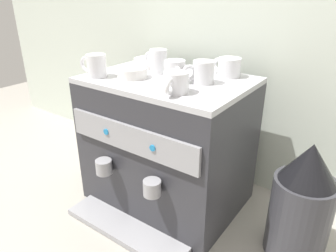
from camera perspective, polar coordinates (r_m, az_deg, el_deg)
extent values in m
plane|color=#9E998E|center=(1.30, 0.00, -12.59)|extent=(4.00, 4.00, 0.00)
cube|color=silver|center=(1.33, 7.67, 11.21)|extent=(2.80, 0.03, 0.97)
cube|color=#2D2D33|center=(1.17, 0.00, -3.26)|extent=(0.55, 0.40, 0.47)
cube|color=#B7B7BC|center=(1.08, 0.00, 8.38)|extent=(0.55, 0.40, 0.02)
cube|color=#939399|center=(0.98, -7.02, -2.31)|extent=(0.51, 0.01, 0.09)
cylinder|color=#1E7AB7|center=(1.04, -11.23, -1.04)|extent=(0.02, 0.01, 0.02)
cylinder|color=#1E7AB7|center=(0.92, -2.83, -4.04)|extent=(0.02, 0.01, 0.02)
cube|color=#939399|center=(1.14, -7.71, -18.08)|extent=(0.47, 0.12, 0.02)
cylinder|color=#939399|center=(1.10, -11.64, -7.30)|extent=(0.06, 0.06, 0.05)
cylinder|color=#939399|center=(0.97, -2.92, -11.21)|extent=(0.06, 0.06, 0.05)
cylinder|color=white|center=(1.11, 11.14, 10.47)|extent=(0.08, 0.08, 0.06)
torus|color=white|center=(1.14, 9.18, 10.97)|extent=(0.05, 0.03, 0.05)
cylinder|color=white|center=(1.02, 1.28, 9.98)|extent=(0.07, 0.07, 0.07)
torus|color=white|center=(0.98, 1.79, 9.35)|extent=(0.05, 0.04, 0.05)
cylinder|color=white|center=(1.02, 6.49, 9.78)|extent=(0.07, 0.07, 0.07)
torus|color=white|center=(1.00, 3.92, 9.68)|extent=(0.04, 0.05, 0.05)
cylinder|color=white|center=(1.11, -12.91, 10.68)|extent=(0.07, 0.07, 0.08)
torus|color=white|center=(1.14, -14.64, 10.87)|extent=(0.06, 0.02, 0.06)
cylinder|color=white|center=(1.13, -1.78, 11.72)|extent=(0.06, 0.06, 0.08)
torus|color=white|center=(1.17, -3.28, 12.06)|extent=(0.06, 0.02, 0.06)
cylinder|color=white|center=(0.91, 1.50, 7.98)|extent=(0.07, 0.07, 0.06)
torus|color=white|center=(0.87, 0.26, 7.20)|extent=(0.02, 0.05, 0.05)
cylinder|color=white|center=(1.08, -6.52, 9.67)|extent=(0.10, 0.10, 0.03)
cylinder|color=white|center=(1.09, -6.48, 9.02)|extent=(0.06, 0.06, 0.01)
cylinder|color=white|center=(1.25, -3.33, 11.56)|extent=(0.13, 0.13, 0.03)
cylinder|color=white|center=(1.25, -3.31, 11.05)|extent=(0.07, 0.07, 0.01)
cylinder|color=#333338|center=(1.07, 22.81, -15.04)|extent=(0.18, 0.18, 0.27)
cone|color=black|center=(0.97, 24.61, -6.09)|extent=(0.16, 0.16, 0.12)
cylinder|color=#B7B7BC|center=(1.50, -12.07, -4.60)|extent=(0.09, 0.09, 0.14)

